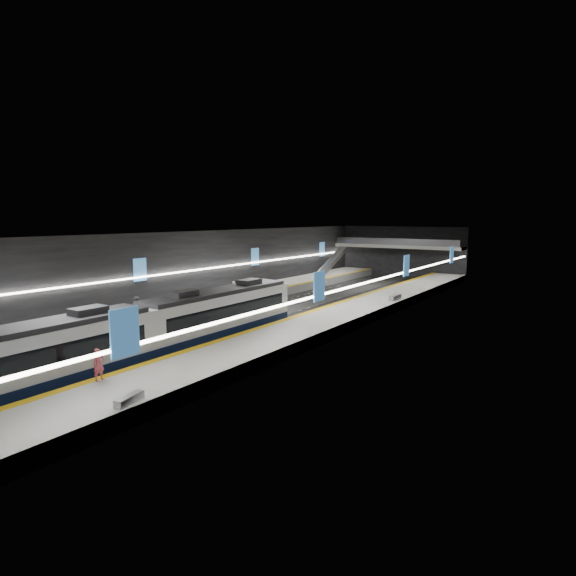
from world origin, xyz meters
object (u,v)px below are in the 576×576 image
Objects in this scene: escalator at (332,261)px; bench_left_far at (202,293)px; passenger_right_a at (99,365)px; passenger_left_a at (234,289)px; passenger_left_b at (137,305)px; bench_left_near at (22,329)px; bench_right_near at (129,399)px; bench_right_far at (395,297)px; train at (142,331)px.

escalator is 4.37× the size of bench_left_far.
bench_left_far is 1.07× the size of passenger_right_a.
passenger_right_a is 1.02× the size of passenger_left_a.
escalator is 5.15× the size of passenger_left_b.
passenger_right_a reaches higher than bench_left_far.
passenger_left_b is at bearing -89.44° from escalator.
bench_left_near is 1.08× the size of bench_right_near.
escalator reaches higher than passenger_left_b.
train is at bearing -102.92° from bench_right_far.
passenger_left_a is at bearing 109.01° from bench_right_near.
passenger_right_a is (-3.64, -32.27, 0.61)m from bench_right_far.
passenger_right_a is (3.13, -5.39, -0.34)m from train.
bench_left_near is 1.02× the size of passenger_right_a.
passenger_left_b is (-12.77, 12.76, -0.08)m from passenger_right_a.
bench_left_near is 18.68m from bench_right_near.
bench_left_far is 27.85m from passenger_right_a.
bench_right_near is (17.00, -50.62, -1.70)m from escalator.
bench_right_near is 4.09m from passenger_right_a.
bench_right_far is at bearing 78.43° from bench_right_near.
train reaches higher than bench_left_far.
bench_left_near is (-11.12, -1.99, -0.98)m from train.
bench_left_near is at bearing -20.96° from passenger_left_a.
train is 17.81× the size of passenger_left_a.
bench_right_far is 1.32× the size of passenger_left_b.
passenger_right_a is (13.13, -49.49, -1.04)m from escalator.
passenger_left_b is at bearing 76.03° from bench_left_near.
passenger_right_a is 1.10× the size of passenger_left_b.
train is 11.34m from bench_left_near.
passenger_left_a reaches higher than passenger_left_b.
bench_left_near is 20.00m from bench_left_far.
escalator is 46.13m from bench_left_near.
bench_right_near is at bearing -102.62° from passenger_right_a.
bench_right_near is at bearing 17.39° from passenger_left_a.
escalator is at bearing 102.78° from train.
escalator reaches higher than passenger_left_a.
train is 6.24m from passenger_right_a.
passenger_left_a is at bearing 113.71° from train.
escalator is at bearing 18.58° from passenger_right_a.
bench_left_near is at bearing 56.86° from passenger_left_b.
bench_right_near is at bearing -42.97° from train.
train reaches higher than passenger_left_b.
passenger_left_a is 1.09× the size of passenger_left_b.
passenger_left_a is at bearing -86.32° from escalator.
bench_right_near is (19.00, -24.52, -0.03)m from bench_left_far.
train is 19.33× the size of passenger_left_b.
passenger_right_a is 18.05m from passenger_left_b.
bench_left_far reaches higher than bench_right_near.
passenger_left_b is (-16.41, -19.51, 0.53)m from bench_right_far.
bench_right_near is at bearing 115.96° from passenger_left_b.
bench_left_far is at bearing 123.70° from train.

